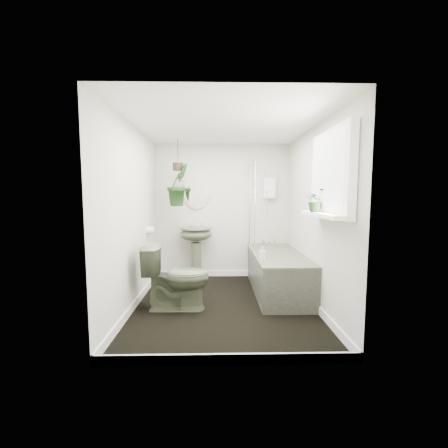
{
  "coord_description": "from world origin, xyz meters",
  "views": [
    {
      "loc": [
        -0.09,
        -3.79,
        1.44
      ],
      "look_at": [
        0.0,
        0.15,
        1.05
      ],
      "focal_mm": 24.0,
      "sensor_mm": 36.0,
      "label": 1
    }
  ],
  "objects": [
    {
      "name": "floor",
      "position": [
        0.0,
        0.0,
        -0.01
      ],
      "size": [
        2.3,
        2.8,
        0.02
      ],
      "primitive_type": "cube",
      "color": "black",
      "rests_on": "ground"
    },
    {
      "name": "ceiling",
      "position": [
        0.0,
        0.0,
        2.31
      ],
      "size": [
        2.3,
        2.8,
        0.02
      ],
      "primitive_type": "cube",
      "color": "white",
      "rests_on": "ground"
    },
    {
      "name": "wall_back",
      "position": [
        0.0,
        1.41,
        1.15
      ],
      "size": [
        2.3,
        0.02,
        2.3
      ],
      "primitive_type": "cube",
      "color": "silver",
      "rests_on": "ground"
    },
    {
      "name": "wall_front",
      "position": [
        0.0,
        -1.41,
        1.15
      ],
      "size": [
        2.3,
        0.02,
        2.3
      ],
      "primitive_type": "cube",
      "color": "silver",
      "rests_on": "ground"
    },
    {
      "name": "wall_left",
      "position": [
        -1.16,
        0.0,
        1.15
      ],
      "size": [
        0.02,
        2.8,
        2.3
      ],
      "primitive_type": "cube",
      "color": "silver",
      "rests_on": "ground"
    },
    {
      "name": "wall_right",
      "position": [
        1.16,
        0.0,
        1.15
      ],
      "size": [
        0.02,
        2.8,
        2.3
      ],
      "primitive_type": "cube",
      "color": "silver",
      "rests_on": "ground"
    },
    {
      "name": "skirting",
      "position": [
        0.0,
        0.0,
        0.05
      ],
      "size": [
        2.3,
        2.8,
        0.1
      ],
      "primitive_type": "cube",
      "color": "white",
      "rests_on": "floor"
    },
    {
      "name": "bathtub",
      "position": [
        0.8,
        0.5,
        0.29
      ],
      "size": [
        0.72,
        1.72,
        0.58
      ],
      "primitive_type": null,
      "color": "#49513A",
      "rests_on": "floor"
    },
    {
      "name": "bath_screen",
      "position": [
        0.47,
        0.99,
        1.28
      ],
      "size": [
        0.04,
        0.72,
        1.4
      ],
      "primitive_type": null,
      "color": "silver",
      "rests_on": "bathtub"
    },
    {
      "name": "shower_box",
      "position": [
        0.8,
        1.34,
        1.55
      ],
      "size": [
        0.2,
        0.1,
        0.35
      ],
      "primitive_type": "cube",
      "color": "white",
      "rests_on": "wall_back"
    },
    {
      "name": "oval_mirror",
      "position": [
        -0.45,
        1.37,
        1.5
      ],
      "size": [
        0.46,
        0.03,
        0.62
      ],
      "primitive_type": "ellipsoid",
      "color": "beige",
      "rests_on": "wall_back"
    },
    {
      "name": "wall_sconce",
      "position": [
        -0.85,
        1.36,
        1.4
      ],
      "size": [
        0.04,
        0.04,
        0.22
      ],
      "primitive_type": "cylinder",
      "color": "black",
      "rests_on": "wall_back"
    },
    {
      "name": "toilet_roll_holder",
      "position": [
        -1.1,
        0.7,
        0.9
      ],
      "size": [
        0.11,
        0.11,
        0.11
      ],
      "primitive_type": "cylinder",
      "rotation": [
        0.0,
        1.57,
        0.0
      ],
      "color": "white",
      "rests_on": "wall_left"
    },
    {
      "name": "window_recess",
      "position": [
        1.09,
        -0.7,
        1.65
      ],
      "size": [
        0.08,
        1.0,
        0.9
      ],
      "primitive_type": "cube",
      "color": "white",
      "rests_on": "wall_right"
    },
    {
      "name": "window_sill",
      "position": [
        1.02,
        -0.7,
        1.23
      ],
      "size": [
        0.18,
        1.0,
        0.04
      ],
      "primitive_type": "cube",
      "color": "white",
      "rests_on": "wall_right"
    },
    {
      "name": "window_blinds",
      "position": [
        1.04,
        -0.7,
        1.65
      ],
      "size": [
        0.01,
        0.86,
        0.76
      ],
      "primitive_type": "cube",
      "color": "white",
      "rests_on": "wall_right"
    },
    {
      "name": "toilet",
      "position": [
        -0.6,
        -0.11,
        0.41
      ],
      "size": [
        0.81,
        0.47,
        0.82
      ],
      "primitive_type": "imported",
      "rotation": [
        0.0,
        0.0,
        1.57
      ],
      "color": "#49513A",
      "rests_on": "floor"
    },
    {
      "name": "pedestal_sink",
      "position": [
        -0.45,
        1.18,
        0.45
      ],
      "size": [
        0.61,
        0.54,
        0.9
      ],
      "primitive_type": null,
      "rotation": [
        0.0,
        0.0,
        0.2
      ],
      "color": "#49513A",
      "rests_on": "floor"
    },
    {
      "name": "sill_plant",
      "position": [
        0.98,
        -0.55,
        1.38
      ],
      "size": [
        0.29,
        0.27,
        0.25
      ],
      "primitive_type": "imported",
      "rotation": [
        0.0,
        0.0,
        0.43
      ],
      "color": "black",
      "rests_on": "window_sill"
    },
    {
      "name": "hanging_plant",
      "position": [
        -0.7,
        0.95,
        1.6
      ],
      "size": [
        0.47,
        0.47,
        0.67
      ],
      "primitive_type": "imported",
      "rotation": [
        0.0,
        0.0,
        0.87
      ],
      "color": "black",
      "rests_on": "ceiling"
    },
    {
      "name": "soap_bottle",
      "position": [
        0.51,
        0.11,
        0.67
      ],
      "size": [
        0.08,
        0.08,
        0.17
      ],
      "primitive_type": "imported",
      "rotation": [
        0.0,
        0.0,
        -0.06
      ],
      "color": "black",
      "rests_on": "bathtub"
    },
    {
      "name": "hanging_pot",
      "position": [
        -0.7,
        0.95,
        1.87
      ],
      "size": [
        0.16,
        0.16,
        0.12
      ],
      "primitive_type": "cylinder",
      "color": "black",
      "rests_on": "ceiling"
    }
  ]
}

